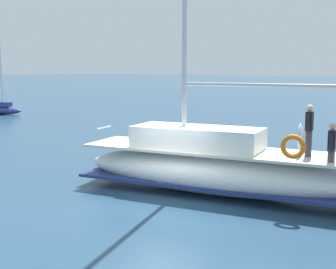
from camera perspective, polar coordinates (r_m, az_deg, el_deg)
The scene contains 3 objects.
ground_plane at distance 14.54m, azimuth -1.28°, elevation -8.30°, with size 400.00×400.00×0.00m, color navy.
main_sailboat at distance 15.42m, azimuth 5.80°, elevation -3.90°, with size 4.06×9.87×12.75m.
moored_sloop_far at distance 43.47m, azimuth -19.95°, elevation 3.00°, with size 2.37×4.42×6.95m.
Camera 1 is at (-11.12, -8.39, 4.16)m, focal length 49.55 mm.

